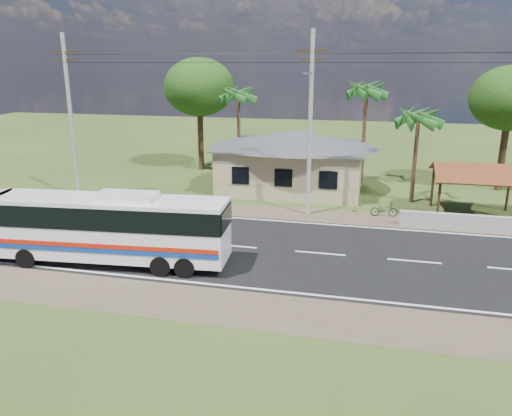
{
  "coord_description": "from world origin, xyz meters",
  "views": [
    {
      "loc": [
        6.7,
        -23.31,
        9.15
      ],
      "look_at": [
        0.98,
        1.0,
        1.85
      ],
      "focal_mm": 35.0,
      "sensor_mm": 36.0,
      "label": 1
    }
  ],
  "objects": [
    {
      "name": "coach_bus",
      "position": [
        -4.97,
        -3.48,
        1.98
      ],
      "size": [
        11.3,
        3.29,
        3.46
      ],
      "rotation": [
        0.0,
        0.0,
        0.08
      ],
      "color": "silver",
      "rests_on": "ground"
    },
    {
      "name": "palm_mid",
      "position": [
        6.0,
        15.5,
        7.16
      ],
      "size": [
        2.8,
        2.8,
        8.2
      ],
      "color": "#47301E",
      "rests_on": "ground"
    },
    {
      "name": "tree_behind_shed",
      "position": [
        16.0,
        16.0,
        6.68
      ],
      "size": [
        5.6,
        5.6,
        9.02
      ],
      "color": "#47301E",
      "rests_on": "ground"
    },
    {
      "name": "palm_near",
      "position": [
        9.5,
        11.0,
        5.71
      ],
      "size": [
        2.8,
        2.8,
        6.7
      ],
      "color": "#47301E",
      "rests_on": "ground"
    },
    {
      "name": "palm_far",
      "position": [
        -4.0,
        16.0,
        6.68
      ],
      "size": [
        2.8,
        2.8,
        7.7
      ],
      "color": "#47301E",
      "rests_on": "ground"
    },
    {
      "name": "waiting_shed",
      "position": [
        13.0,
        8.5,
        2.73
      ],
      "size": [
        5.2,
        4.48,
        3.35
      ],
      "color": "#382714",
      "rests_on": "ground"
    },
    {
      "name": "tree_behind_house",
      "position": [
        -8.0,
        18.0,
        7.12
      ],
      "size": [
        6.0,
        6.0,
        9.61
      ],
      "color": "#47301E",
      "rests_on": "ground"
    },
    {
      "name": "concrete_barrier",
      "position": [
        12.0,
        5.6,
        0.45
      ],
      "size": [
        7.0,
        0.3,
        0.9
      ],
      "primitive_type": "cube",
      "color": "#9E9E99",
      "rests_on": "ground"
    },
    {
      "name": "utility_poles",
      "position": [
        2.67,
        6.49,
        5.77
      ],
      "size": [
        32.8,
        2.22,
        11.0
      ],
      "color": "#9E9E99",
      "rests_on": "ground"
    },
    {
      "name": "ground",
      "position": [
        0.0,
        0.0,
        0.0
      ],
      "size": [
        120.0,
        120.0,
        0.0
      ],
      "primitive_type": "plane",
      "color": "#284217",
      "rests_on": "ground"
    },
    {
      "name": "house",
      "position": [
        1.0,
        13.0,
        2.64
      ],
      "size": [
        12.4,
        10.0,
        5.0
      ],
      "color": "tan",
      "rests_on": "ground"
    },
    {
      "name": "motorcycle",
      "position": [
        7.64,
        7.2,
        0.43
      ],
      "size": [
        1.71,
        0.78,
        0.87
      ],
      "primitive_type": "imported",
      "rotation": [
        0.0,
        0.0,
        1.7
      ],
      "color": "black",
      "rests_on": "ground"
    },
    {
      "name": "road",
      "position": [
        0.0,
        0.0,
        0.01
      ],
      "size": [
        120.0,
        16.0,
        0.03
      ],
      "color": "black",
      "rests_on": "ground"
    }
  ]
}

